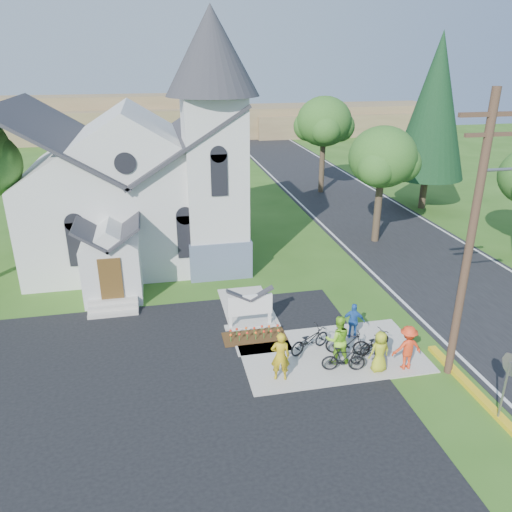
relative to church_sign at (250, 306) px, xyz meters
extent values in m
plane|color=#305B1A|center=(1.20, -3.20, -1.03)|extent=(120.00, 120.00, 0.00)
cube|color=black|center=(-5.80, -5.20, -1.02)|extent=(20.00, 16.00, 0.02)
cube|color=black|center=(11.20, 11.80, -1.02)|extent=(8.00, 90.00, 0.02)
cube|color=#ACA69B|center=(2.70, -2.70, -1.00)|extent=(7.00, 4.00, 0.05)
cube|color=silver|center=(-4.80, 9.80, 1.47)|extent=(11.00, 9.00, 5.00)
cube|color=slate|center=(-0.50, 6.50, -0.03)|extent=(3.20, 3.20, 2.00)
cube|color=silver|center=(-0.50, 6.50, 3.47)|extent=(3.00, 3.00, 9.00)
cone|color=#2A2A2F|center=(-0.50, 6.50, 9.97)|extent=(4.50, 4.50, 4.00)
cube|color=silver|center=(-5.80, 4.10, 0.37)|extent=(2.60, 2.40, 2.80)
cube|color=#563A18|center=(-5.80, 2.87, 0.47)|extent=(1.00, 0.10, 2.00)
cube|color=#ACA69B|center=(0.00, 0.00, -0.98)|extent=(2.20, 0.40, 0.10)
cube|color=white|center=(-0.85, 0.00, -0.48)|extent=(0.12, 0.12, 1.00)
cube|color=white|center=(0.85, 0.00, -0.48)|extent=(0.12, 0.12, 1.00)
cube|color=white|center=(0.00, 0.00, 0.02)|extent=(1.90, 0.14, 0.90)
cube|color=#3A240F|center=(0.00, -0.90, -0.99)|extent=(2.60, 1.10, 0.07)
cylinder|color=#442D22|center=(6.50, -4.70, 3.97)|extent=(0.28, 0.28, 10.00)
cube|color=#442D22|center=(6.50, -4.70, 8.17)|extent=(2.20, 0.14, 0.14)
cube|color=#442D22|center=(6.50, -4.70, 7.57)|extent=(1.60, 0.12, 0.12)
cylinder|color=gray|center=(6.60, -7.40, 0.07)|extent=(0.07, 0.07, 2.20)
cylinder|color=#B21414|center=(6.65, -7.40, 1.07)|extent=(0.04, 0.76, 0.76)
cylinder|color=#3C2B20|center=(9.70, 8.80, 1.00)|extent=(0.44, 0.44, 4.05)
ellipsoid|color=#2C6021|center=(9.70, 8.80, 4.22)|extent=(4.00, 4.00, 3.60)
cylinder|color=#3C2B20|center=(10.20, 20.80, 1.22)|extent=(0.44, 0.44, 4.50)
ellipsoid|color=#2C6021|center=(10.20, 20.80, 4.79)|extent=(4.40, 4.40, 3.96)
cylinder|color=#3C2B20|center=(16.20, 14.80, 0.17)|extent=(0.50, 0.50, 2.40)
cone|color=black|center=(16.20, 14.80, 6.37)|extent=(5.20, 5.20, 10.00)
cube|color=olive|center=(7.20, 52.80, 0.97)|extent=(60.00, 8.00, 4.00)
cube|color=olive|center=(-8.80, 54.80, 1.77)|extent=(30.00, 6.00, 5.60)
cube|color=olive|center=(23.20, 50.80, 0.47)|extent=(25.00, 6.00, 3.00)
imported|color=gold|center=(0.32, -3.89, -0.04)|extent=(0.76, 0.57, 1.88)
imported|color=black|center=(1.90, -2.37, -0.48)|extent=(1.98, 1.36, 0.98)
imported|color=#86D227|center=(2.68, -3.30, -0.01)|extent=(1.03, 0.85, 1.93)
imported|color=black|center=(2.72, -3.88, -0.49)|extent=(1.66, 0.78, 0.96)
imported|color=blue|center=(3.93, -1.79, -0.21)|extent=(0.97, 0.71, 1.53)
imported|color=black|center=(3.89, -3.46, -0.55)|extent=(1.73, 0.94, 0.86)
imported|color=#EE3D1A|center=(5.04, -4.18, -0.11)|extent=(1.13, 0.66, 1.73)
imported|color=black|center=(3.26, -2.93, -0.46)|extent=(1.77, 1.06, 1.03)
imported|color=#ABB522|center=(3.98, -4.14, -0.17)|extent=(0.84, 0.59, 1.61)
imported|color=black|center=(4.37, -2.92, -0.56)|extent=(1.69, 1.15, 0.84)
camera|label=1|loc=(-3.58, -18.33, 9.86)|focal=35.00mm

